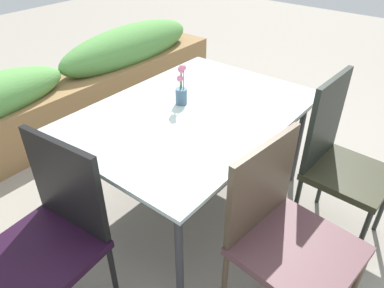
% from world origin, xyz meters
% --- Properties ---
extents(ground_plane, '(12.00, 12.00, 0.00)m').
position_xyz_m(ground_plane, '(0.00, 0.00, 0.00)').
color(ground_plane, gray).
extents(dining_table, '(1.48, 1.06, 0.72)m').
position_xyz_m(dining_table, '(0.01, 0.01, 0.68)').
color(dining_table, '#B2C6C1').
rests_on(dining_table, ground).
extents(chair_near_left, '(0.55, 0.55, 0.92)m').
position_xyz_m(chair_near_left, '(-0.31, -0.79, 0.51)').
color(chair_near_left, brown).
rests_on(chair_near_left, ground).
extents(chair_end_left, '(0.51, 0.51, 0.95)m').
position_xyz_m(chair_end_left, '(-1.00, 0.02, 0.53)').
color(chair_end_left, black).
rests_on(chair_end_left, ground).
extents(chair_near_right, '(0.45, 0.45, 1.01)m').
position_xyz_m(chair_near_right, '(0.35, -0.79, 0.56)').
color(chair_near_right, '#2C2C1B').
rests_on(chair_near_right, ground).
extents(flower_vase, '(0.07, 0.07, 0.26)m').
position_xyz_m(flower_vase, '(0.04, 0.12, 0.82)').
color(flower_vase, slate).
rests_on(flower_vase, dining_table).
extents(planter_box, '(3.57, 0.46, 0.78)m').
position_xyz_m(planter_box, '(0.09, 1.50, 0.36)').
color(planter_box, olive).
rests_on(planter_box, ground).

